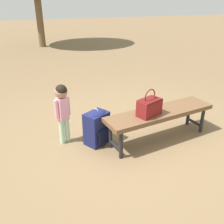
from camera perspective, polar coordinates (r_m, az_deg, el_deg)
ground_plane at (r=3.58m, az=2.48°, el=-6.85°), size 40.00×40.00×0.00m
park_bench at (r=3.52m, az=10.83°, el=-0.59°), size 1.65×0.69×0.45m
handbag at (r=3.29m, az=8.49°, el=1.25°), size 0.37×0.29×0.37m
child_standing at (r=3.38m, az=-11.27°, el=1.53°), size 0.21×0.17×0.85m
backpack_large at (r=3.44m, az=-3.50°, el=-3.23°), size 0.39×0.36×0.53m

